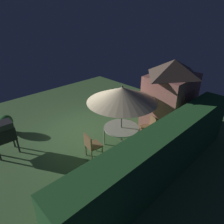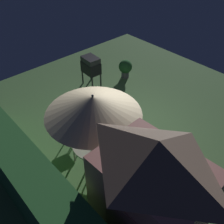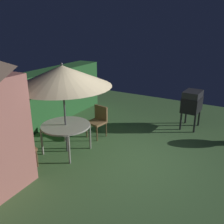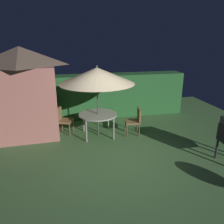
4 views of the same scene
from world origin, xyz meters
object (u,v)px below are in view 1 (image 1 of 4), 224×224
at_px(patio_table, 121,129).
at_px(bbq_grill, 3,133).
at_px(chair_near_shed, 149,126).
at_px(patio_umbrella, 122,94).
at_px(garden_shed, 170,96).
at_px(potted_plant_by_shed, 6,123).
at_px(chair_far_side, 91,144).

xyz_separation_m(patio_table, bbq_grill, (3.17, -2.37, 0.16)).
bearing_deg(chair_near_shed, patio_umbrella, -19.66).
bearing_deg(garden_shed, patio_umbrella, -12.11).
bearing_deg(patio_table, potted_plant_by_shed, -54.48).
xyz_separation_m(garden_shed, chair_far_side, (3.46, -0.67, -0.93)).
distance_m(garden_shed, patio_table, 2.42).
xyz_separation_m(chair_near_shed, potted_plant_by_shed, (3.82, -4.16, -0.07)).
height_order(patio_table, bbq_grill, bbq_grill).
relative_size(patio_table, bbq_grill, 1.03).
distance_m(garden_shed, potted_plant_by_shed, 6.58).
distance_m(bbq_grill, chair_far_side, 2.95).
height_order(chair_far_side, potted_plant_by_shed, chair_far_side).
bearing_deg(potted_plant_by_shed, patio_table, 125.52).
height_order(patio_table, chair_far_side, chair_far_side).
distance_m(patio_umbrella, chair_far_side, 1.91).
height_order(garden_shed, patio_table, garden_shed).
bearing_deg(garden_shed, chair_far_side, -11.03).
xyz_separation_m(patio_umbrella, chair_near_shed, (-1.13, 0.40, -1.47)).
xyz_separation_m(patio_umbrella, bbq_grill, (3.17, -2.37, -1.14)).
relative_size(garden_shed, chair_far_side, 3.17).
distance_m(patio_table, bbq_grill, 3.97).
height_order(patio_umbrella, chair_near_shed, patio_umbrella).
bearing_deg(patio_table, garden_shed, 167.89).
bearing_deg(bbq_grill, patio_table, 143.20).
xyz_separation_m(chair_near_shed, chair_far_side, (2.34, -0.60, 0.00)).
bearing_deg(potted_plant_by_shed, chair_far_side, 112.45).
distance_m(chair_far_side, potted_plant_by_shed, 3.86).
bearing_deg(patio_umbrella, chair_near_shed, 160.34).
relative_size(garden_shed, patio_umbrella, 1.22).
bearing_deg(chair_far_side, bbq_grill, -48.03).
height_order(patio_table, chair_near_shed, chair_near_shed).
bearing_deg(patio_umbrella, bbq_grill, -36.80).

